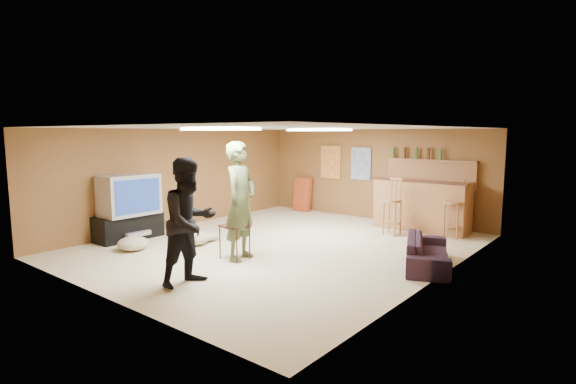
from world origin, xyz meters
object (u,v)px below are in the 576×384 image
Objects in this scene: tv_body at (129,195)px; tray_table at (235,242)px; bar_counter at (421,205)px; sofa at (428,252)px; person_olive at (241,201)px; person_black at (190,222)px.

tray_table is (2.62, 0.31, -0.61)m from tv_body.
bar_counter is 1.23× the size of sofa.
person_olive reaches higher than person_black.
person_olive is 1.39m from person_black.
bar_counter reaches higher than tray_table.
person_olive is 3.13m from sofa.
sofa is (5.30, 1.94, -0.66)m from tv_body.
sofa is 2.79× the size of tray_table.
person_olive is at bearing -109.65° from bar_counter.
tv_body is at bearing -133.00° from bar_counter.
tv_body is 0.68× the size of sofa.
person_olive is 3.39× the size of tray_table.
bar_counter is 2.78m from sofa.
tray_table is at bearing 119.92° from person_olive.
person_black is 3.06× the size of tray_table.
person_olive is at bearing 8.15° from tv_body.
person_black is at bearing 179.24° from person_olive.
bar_counter is 4.34m from person_olive.
sofa is at bearing 20.11° from tv_body.
tv_body reaches higher than sofa.
sofa is at bearing 31.33° from tray_table.
tray_table is at bearing 19.30° from person_black.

